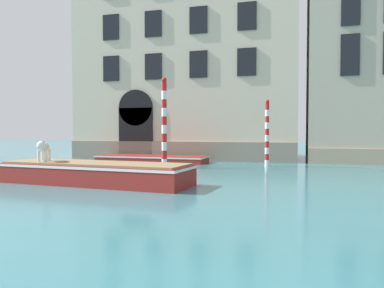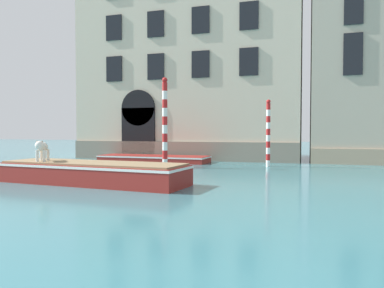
% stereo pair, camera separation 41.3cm
% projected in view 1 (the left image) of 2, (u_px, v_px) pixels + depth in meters
% --- Properties ---
extents(palazzo_left, '(14.21, 6.13, 16.77)m').
position_uv_depth(palazzo_left, '(189.00, 34.00, 25.23)').
color(palazzo_left, beige).
rests_on(palazzo_left, ground_plane).
extents(boat_foreground, '(6.84, 2.48, 0.74)m').
position_uv_depth(boat_foreground, '(95.00, 172.00, 12.67)').
color(boat_foreground, maroon).
rests_on(boat_foreground, ground_plane).
extents(dog_on_deck, '(0.64, 1.04, 0.74)m').
position_uv_depth(dog_on_deck, '(43.00, 148.00, 12.90)').
color(dog_on_deck, silver).
rests_on(dog_on_deck, boat_foreground).
extents(boat_moored_near_palazzo, '(6.52, 2.06, 0.37)m').
position_uv_depth(boat_moored_near_palazzo, '(152.00, 158.00, 21.64)').
color(boat_moored_near_palazzo, maroon).
rests_on(boat_moored_near_palazzo, ground_plane).
extents(mooring_pole_0, '(0.21, 0.21, 3.37)m').
position_uv_depth(mooring_pole_0, '(267.00, 133.00, 18.84)').
color(mooring_pole_0, white).
rests_on(mooring_pole_0, ground_plane).
extents(mooring_pole_2, '(0.26, 0.26, 4.41)m').
position_uv_depth(mooring_pole_2, '(164.00, 122.00, 18.29)').
color(mooring_pole_2, white).
rests_on(mooring_pole_2, ground_plane).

